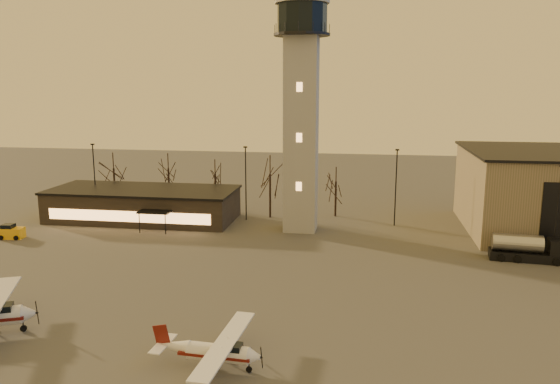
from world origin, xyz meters
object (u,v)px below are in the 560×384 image
Objects in this scene: terminal at (143,204)px; service_cart at (11,233)px; control_tower at (301,101)px; cessna_front at (220,356)px; fuel_truck at (527,250)px.

terminal is 8.71× the size of service_cart.
control_tower reaches higher than service_cart.
terminal is 43.10m from cessna_front.
terminal reaches higher than cessna_front.
cessna_front is (21.05, -37.59, -1.22)m from terminal.
control_tower is 38.81m from cessna_front.
cessna_front is at bearing -60.75° from terminal.
terminal is at bearing 37.93° from service_cart.
control_tower reaches higher than cessna_front.
cessna_front reaches higher than service_cart.
control_tower is 38.68m from service_cart.
fuel_truck reaches higher than cessna_front.
fuel_truck is at bearing -5.01° from service_cart.
service_cart is (-33.12, 26.07, -0.26)m from cessna_front.
terminal is at bearing 122.81° from cessna_front.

